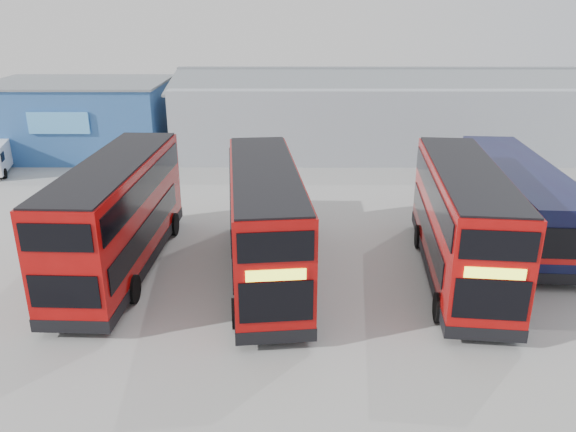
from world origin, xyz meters
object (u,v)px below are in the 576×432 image
Objects in this scene: office_block at (81,117)px; maintenance_shed at (384,112)px; single_decker_blue at (518,200)px; double_decker_right at (462,224)px; double_decker_left at (118,218)px; double_decker_centre at (265,225)px.

office_block is 0.40× the size of maintenance_shed.
double_decker_right is at bearing 52.36° from single_decker_blue.
office_block is 1.15× the size of double_decker_right.
maintenance_shed is at bearing -121.05° from double_decker_left.
maintenance_shed is 2.83× the size of double_decker_centre.
double_decker_left is 17.94m from single_decker_blue.
office_block is 1.00× the size of single_decker_blue.
double_decker_centre is (-8.05, -21.88, -0.38)m from maintenance_shed.
double_decker_right is (13.48, -0.54, -0.04)m from double_decker_left.
office_block is at bearing -26.94° from single_decker_blue.
single_decker_blue is (25.58, -15.21, -0.94)m from office_block.
double_decker_right is at bearing -42.46° from office_block.
double_decker_left is at bearing -176.20° from double_decker_right.
maintenance_shed reaches higher than single_decker_blue.
double_decker_left is 13.49m from double_decker_right.
double_decker_left is at bearing -67.13° from office_block.
single_decker_blue is (11.62, 4.66, -0.59)m from double_decker_centre.
double_decker_left is 1.01× the size of double_decker_right.
maintenance_shed is 2.82× the size of double_decker_left.
double_decker_left is 5.89m from double_decker_centre.
maintenance_shed is 25.36m from double_decker_left.
double_decker_left is at bearing 167.54° from double_decker_centre.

